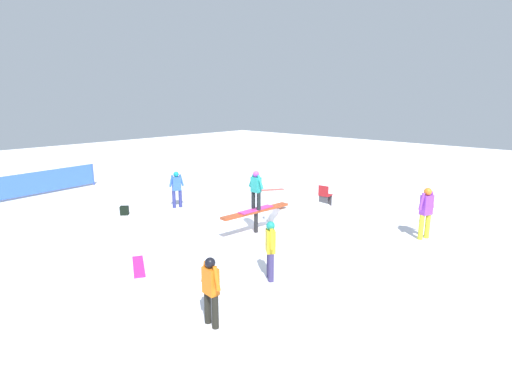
{
  "coord_description": "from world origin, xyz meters",
  "views": [
    {
      "loc": [
        9.27,
        8.5,
        4.36
      ],
      "look_at": [
        0.0,
        0.0,
        1.37
      ],
      "focal_mm": 28.0,
      "sensor_mm": 36.0,
      "label": 1
    }
  ],
  "objects_px": {
    "loose_snowboard_coral": "(271,190)",
    "folding_chair": "(325,196)",
    "backpack_on_snow": "(124,210)",
    "bystander_yellow": "(270,247)",
    "loose_snowboard_magenta": "(139,266)",
    "bystander_blue": "(177,187)",
    "bystander_purple": "(426,210)",
    "rail_feature": "(256,213)",
    "bystander_orange": "(211,288)",
    "main_rider_on_rail": "(256,191)"
  },
  "relations": [
    {
      "from": "loose_snowboard_coral",
      "to": "backpack_on_snow",
      "type": "distance_m",
      "value": 7.09
    },
    {
      "from": "rail_feature",
      "to": "backpack_on_snow",
      "type": "xyz_separation_m",
      "value": [
        1.9,
        -5.06,
        -0.49
      ]
    },
    {
      "from": "bystander_blue",
      "to": "loose_snowboard_magenta",
      "type": "bearing_deg",
      "value": -113.99
    },
    {
      "from": "rail_feature",
      "to": "loose_snowboard_magenta",
      "type": "xyz_separation_m",
      "value": [
        4.15,
        -0.41,
        -0.65
      ]
    },
    {
      "from": "rail_feature",
      "to": "folding_chair",
      "type": "relative_size",
      "value": 3.13
    },
    {
      "from": "loose_snowboard_coral",
      "to": "backpack_on_snow",
      "type": "bearing_deg",
      "value": -158.48
    },
    {
      "from": "bystander_yellow",
      "to": "bystander_orange",
      "type": "bearing_deg",
      "value": 142.65
    },
    {
      "from": "bystander_orange",
      "to": "backpack_on_snow",
      "type": "distance_m",
      "value": 8.65
    },
    {
      "from": "bystander_yellow",
      "to": "loose_snowboard_magenta",
      "type": "height_order",
      "value": "bystander_yellow"
    },
    {
      "from": "bystander_blue",
      "to": "bystander_yellow",
      "type": "height_order",
      "value": "bystander_yellow"
    },
    {
      "from": "bystander_yellow",
      "to": "folding_chair",
      "type": "distance_m",
      "value": 7.23
    },
    {
      "from": "main_rider_on_rail",
      "to": "bystander_purple",
      "type": "xyz_separation_m",
      "value": [
        -3.13,
        4.33,
        -0.47
      ]
    },
    {
      "from": "bystander_yellow",
      "to": "bystander_blue",
      "type": "bearing_deg",
      "value": 21.68
    },
    {
      "from": "backpack_on_snow",
      "to": "bystander_orange",
      "type": "bearing_deg",
      "value": 113.9
    },
    {
      "from": "rail_feature",
      "to": "main_rider_on_rail",
      "type": "xyz_separation_m",
      "value": [
        0.0,
        0.0,
        0.74
      ]
    },
    {
      "from": "bystander_purple",
      "to": "folding_chair",
      "type": "bearing_deg",
      "value": -85.49
    },
    {
      "from": "folding_chair",
      "to": "rail_feature",
      "type": "bearing_deg",
      "value": 86.91
    },
    {
      "from": "main_rider_on_rail",
      "to": "bystander_yellow",
      "type": "bearing_deg",
      "value": 51.09
    },
    {
      "from": "bystander_purple",
      "to": "rail_feature",
      "type": "bearing_deg",
      "value": -34.65
    },
    {
      "from": "loose_snowboard_magenta",
      "to": "backpack_on_snow",
      "type": "height_order",
      "value": "backpack_on_snow"
    },
    {
      "from": "main_rider_on_rail",
      "to": "bystander_blue",
      "type": "bearing_deg",
      "value": -88.42
    },
    {
      "from": "main_rider_on_rail",
      "to": "loose_snowboard_coral",
      "type": "relative_size",
      "value": 1.11
    },
    {
      "from": "backpack_on_snow",
      "to": "bystander_yellow",
      "type": "bearing_deg",
      "value": 129.38
    },
    {
      "from": "loose_snowboard_magenta",
      "to": "bystander_yellow",
      "type": "bearing_deg",
      "value": 59.52
    },
    {
      "from": "main_rider_on_rail",
      "to": "folding_chair",
      "type": "height_order",
      "value": "main_rider_on_rail"
    },
    {
      "from": "folding_chair",
      "to": "backpack_on_snow",
      "type": "xyz_separation_m",
      "value": [
        6.22,
        -4.93,
        -0.24
      ]
    },
    {
      "from": "rail_feature",
      "to": "folding_chair",
      "type": "xyz_separation_m",
      "value": [
        -4.32,
        -0.13,
        -0.25
      ]
    },
    {
      "from": "bystander_purple",
      "to": "folding_chair",
      "type": "xyz_separation_m",
      "value": [
        -1.19,
        -4.46,
        -0.51
      ]
    },
    {
      "from": "loose_snowboard_magenta",
      "to": "folding_chair",
      "type": "xyz_separation_m",
      "value": [
        -8.47,
        0.29,
        0.4
      ]
    },
    {
      "from": "bystander_blue",
      "to": "loose_snowboard_magenta",
      "type": "height_order",
      "value": "bystander_blue"
    },
    {
      "from": "bystander_purple",
      "to": "bystander_orange",
      "type": "distance_m",
      "value": 7.91
    },
    {
      "from": "backpack_on_snow",
      "to": "folding_chair",
      "type": "bearing_deg",
      "value": -175.69
    },
    {
      "from": "folding_chair",
      "to": "bystander_orange",
      "type": "bearing_deg",
      "value": 105.01
    },
    {
      "from": "bystander_orange",
      "to": "folding_chair",
      "type": "bearing_deg",
      "value": 115.83
    },
    {
      "from": "rail_feature",
      "to": "main_rider_on_rail",
      "type": "height_order",
      "value": "main_rider_on_rail"
    },
    {
      "from": "loose_snowboard_magenta",
      "to": "bystander_blue",
      "type": "bearing_deg",
      "value": 162.27
    },
    {
      "from": "rail_feature",
      "to": "bystander_purple",
      "type": "bearing_deg",
      "value": 131.68
    },
    {
      "from": "bystander_yellow",
      "to": "backpack_on_snow",
      "type": "xyz_separation_m",
      "value": [
        -0.44,
        -7.68,
        -0.66
      ]
    },
    {
      "from": "bystander_blue",
      "to": "bystander_purple",
      "type": "distance_m",
      "value": 9.27
    },
    {
      "from": "main_rider_on_rail",
      "to": "backpack_on_snow",
      "type": "distance_m",
      "value": 5.54
    },
    {
      "from": "bystander_yellow",
      "to": "rail_feature",
      "type": "bearing_deg",
      "value": -0.98
    },
    {
      "from": "main_rider_on_rail",
      "to": "folding_chair",
      "type": "relative_size",
      "value": 1.58
    },
    {
      "from": "loose_snowboard_coral",
      "to": "folding_chair",
      "type": "xyz_separation_m",
      "value": [
        0.72,
        3.5,
        0.4
      ]
    },
    {
      "from": "loose_snowboard_coral",
      "to": "backpack_on_snow",
      "type": "relative_size",
      "value": 3.67
    },
    {
      "from": "main_rider_on_rail",
      "to": "loose_snowboard_magenta",
      "type": "relative_size",
      "value": 0.97
    },
    {
      "from": "bystander_orange",
      "to": "backpack_on_snow",
      "type": "relative_size",
      "value": 4.18
    },
    {
      "from": "rail_feature",
      "to": "bystander_yellow",
      "type": "distance_m",
      "value": 3.52
    },
    {
      "from": "loose_snowboard_coral",
      "to": "backpack_on_snow",
      "type": "xyz_separation_m",
      "value": [
        6.94,
        -1.43,
        0.16
      ]
    },
    {
      "from": "rail_feature",
      "to": "loose_snowboard_magenta",
      "type": "distance_m",
      "value": 4.22
    },
    {
      "from": "bystander_blue",
      "to": "loose_snowboard_coral",
      "type": "distance_m",
      "value": 5.07
    }
  ]
}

